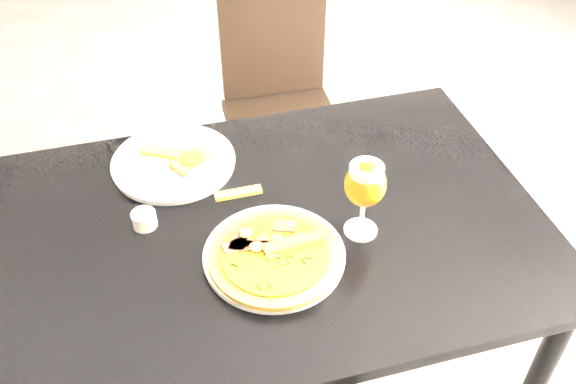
{
  "coord_description": "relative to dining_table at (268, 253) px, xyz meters",
  "views": [
    {
      "loc": [
        0.19,
        -1.05,
        1.72
      ],
      "look_at": [
        0.3,
        -0.05,
        0.83
      ],
      "focal_mm": 40.0,
      "sensor_mm": 36.0,
      "label": 1
    }
  ],
  "objects": [
    {
      "name": "crust_scraps",
      "position": [
        -0.18,
        0.22,
        0.11
      ],
      "size": [
        0.18,
        0.13,
        0.01
      ],
      "rotation": [
        0.0,
        0.0,
        0.07
      ],
      "color": "#9B6825",
      "rests_on": "plate_second"
    },
    {
      "name": "plate_main",
      "position": [
        0.01,
        -0.1,
        0.1
      ],
      "size": [
        0.37,
        0.37,
        0.02
      ],
      "primitive_type": "cylinder",
      "rotation": [
        0.0,
        0.0,
        0.34
      ],
      "color": "silver",
      "rests_on": "dining_table"
    },
    {
      "name": "pizza",
      "position": [
        0.01,
        -0.11,
        0.11
      ],
      "size": [
        0.27,
        0.27,
        0.03
      ],
      "rotation": [
        0.0,
        0.0,
        -0.06
      ],
      "color": "#9B6825",
      "rests_on": "plate_main"
    },
    {
      "name": "chair_far",
      "position": [
        0.11,
        0.88,
        -0.21
      ],
      "size": [
        0.43,
        0.43,
        0.82
      ],
      "rotation": [
        0.0,
        0.0,
        0.13
      ],
      "color": "black",
      "rests_on": "ground"
    },
    {
      "name": "loose_crust",
      "position": [
        -0.06,
        0.1,
        0.09
      ],
      "size": [
        0.11,
        0.04,
        0.01
      ],
      "primitive_type": "cube",
      "rotation": [
        0.0,
        0.0,
        0.16
      ],
      "color": "#9B6825",
      "rests_on": "dining_table"
    },
    {
      "name": "plate_second",
      "position": [
        -0.2,
        0.23,
        0.1
      ],
      "size": [
        0.33,
        0.33,
        0.02
      ],
      "primitive_type": "cylinder",
      "rotation": [
        0.0,
        0.0,
        0.13
      ],
      "color": "silver",
      "rests_on": "dining_table"
    },
    {
      "name": "sauce_cup",
      "position": [
        -0.26,
        0.03,
        0.11
      ],
      "size": [
        0.05,
        0.05,
        0.04
      ],
      "color": "silver",
      "rests_on": "dining_table"
    },
    {
      "name": "dining_table",
      "position": [
        0.0,
        0.0,
        0.0
      ],
      "size": [
        1.31,
        0.98,
        0.75
      ],
      "rotation": [
        0.0,
        0.0,
        0.16
      ],
      "color": "black",
      "rests_on": "ground"
    },
    {
      "name": "beer_glass",
      "position": [
        0.2,
        -0.04,
        0.22
      ],
      "size": [
        0.09,
        0.09,
        0.18
      ],
      "color": "silver",
      "rests_on": "dining_table"
    }
  ]
}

